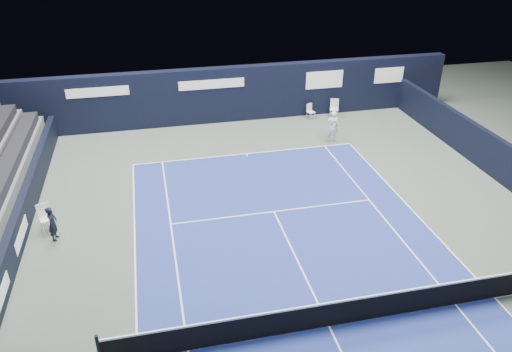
# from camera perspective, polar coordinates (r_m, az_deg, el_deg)

# --- Properties ---
(ground) EXTENTS (48.00, 48.00, 0.00)m
(ground) POSITION_cam_1_polar(r_m,az_deg,el_deg) (16.72, 5.94, -11.99)
(ground) COLOR #48554B
(ground) RESTS_ON ground
(court_surface) EXTENTS (10.97, 23.77, 0.01)m
(court_surface) POSITION_cam_1_polar(r_m,az_deg,el_deg) (15.34, 8.34, -16.65)
(court_surface) COLOR navy
(court_surface) RESTS_ON ground
(folding_chair_back_a) EXTENTS (0.49, 0.51, 0.87)m
(folding_chair_back_a) POSITION_cam_1_polar(r_m,az_deg,el_deg) (29.13, 6.17, 7.67)
(folding_chair_back_a) COLOR white
(folding_chair_back_a) RESTS_ON ground
(folding_chair_back_b) EXTENTS (0.61, 0.60, 1.08)m
(folding_chair_back_b) POSITION_cam_1_polar(r_m,az_deg,el_deg) (29.48, 8.94, 7.81)
(folding_chair_back_b) COLOR silver
(folding_chair_back_b) RESTS_ON ground
(line_judge_chair) EXTENTS (0.61, 0.61, 1.07)m
(line_judge_chair) POSITION_cam_1_polar(r_m,az_deg,el_deg) (20.36, -22.98, -4.15)
(line_judge_chair) COLOR white
(line_judge_chair) RESTS_ON ground
(line_judge) EXTENTS (0.40, 0.54, 1.36)m
(line_judge) POSITION_cam_1_polar(r_m,az_deg,el_deg) (19.60, -22.22, -5.04)
(line_judge) COLOR black
(line_judge) RESTS_ON ground
(court_markings) EXTENTS (11.03, 23.83, 0.00)m
(court_markings) POSITION_cam_1_polar(r_m,az_deg,el_deg) (15.34, 8.35, -16.63)
(court_markings) COLOR white
(court_markings) RESTS_ON court_surface
(tennis_net) EXTENTS (12.90, 0.10, 1.10)m
(tennis_net) POSITION_cam_1_polar(r_m,az_deg,el_deg) (14.99, 8.48, -15.28)
(tennis_net) COLOR black
(tennis_net) RESTS_ON ground
(back_sponsor_wall) EXTENTS (26.00, 0.63, 3.10)m
(back_sponsor_wall) POSITION_cam_1_polar(r_m,az_deg,el_deg) (28.39, -3.08, 9.33)
(back_sponsor_wall) COLOR black
(back_sponsor_wall) RESTS_ON ground
(side_barrier_left) EXTENTS (0.33, 22.00, 1.20)m
(side_barrier_left) POSITION_cam_1_polar(r_m,az_deg,el_deg) (19.59, -25.72, -6.16)
(side_barrier_left) COLOR black
(side_barrier_left) RESTS_ON ground
(tennis_player) EXTENTS (0.68, 0.88, 1.66)m
(tennis_player) POSITION_cam_1_polar(r_m,az_deg,el_deg) (26.18, 8.74, 5.66)
(tennis_player) COLOR white
(tennis_player) RESTS_ON ground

